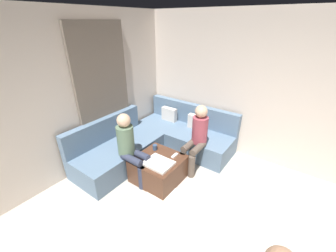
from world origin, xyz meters
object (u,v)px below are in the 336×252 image
object	(u,v)px
person_on_couch_side	(130,146)
sectional_couch	(157,141)
ottoman	(159,169)
person_on_couch_back	(197,136)
game_remote	(175,156)
coffee_mug	(155,147)

from	to	relation	value
person_on_couch_side	sectional_couch	bearing A→B (deg)	-170.50
ottoman	person_on_couch_back	xyz separation A→B (m)	(0.34, 0.69, 0.45)
sectional_couch	person_on_couch_back	size ratio (longest dim) A/B	2.12
game_remote	person_on_couch_side	xyz separation A→B (m)	(-0.56, -0.47, 0.23)
sectional_couch	game_remote	size ratio (longest dim) A/B	17.00
ottoman	coffee_mug	size ratio (longest dim) A/B	8.00
ottoman	sectional_couch	bearing A→B (deg)	129.93
coffee_mug	ottoman	bearing A→B (deg)	-39.29
sectional_couch	game_remote	distance (m)	0.84
person_on_couch_side	ottoman	bearing A→B (deg)	122.89
game_remote	sectional_couch	bearing A→B (deg)	149.76
ottoman	person_on_couch_side	world-z (taller)	person_on_couch_side
sectional_couch	game_remote	bearing A→B (deg)	-30.24
ottoman	person_on_couch_back	bearing A→B (deg)	64.04
person_on_couch_back	person_on_couch_side	world-z (taller)	same
sectional_couch	person_on_couch_side	size ratio (longest dim) A/B	2.12
game_remote	person_on_couch_back	distance (m)	0.54
sectional_couch	person_on_couch_back	bearing A→B (deg)	3.63
sectional_couch	game_remote	world-z (taller)	sectional_couch
sectional_couch	coffee_mug	xyz separation A→B (m)	(0.31, -0.45, 0.19)
ottoman	person_on_couch_side	xyz separation A→B (m)	(-0.38, -0.25, 0.45)
person_on_couch_side	coffee_mug	bearing A→B (deg)	159.10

